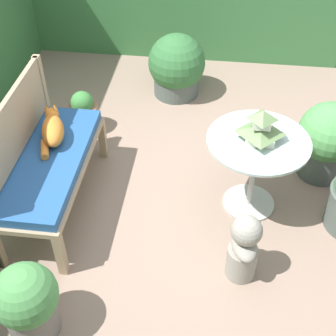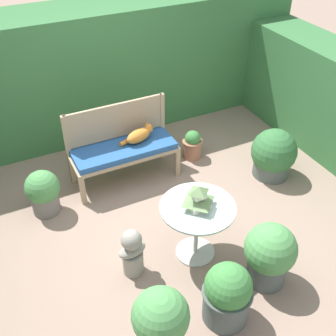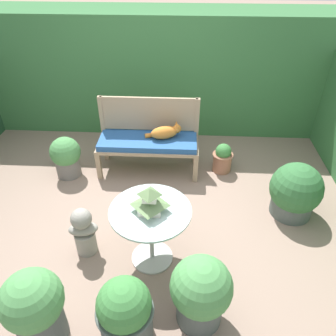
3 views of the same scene
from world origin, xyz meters
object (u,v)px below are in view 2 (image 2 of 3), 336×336
(potted_plant_table_far, at_px, (269,254))
(garden_bench, at_px, (124,152))
(garden_bust, at_px, (132,252))
(potted_plant_patio_mid, at_px, (161,323))
(patio_table, at_px, (197,217))
(potted_plant_hedge_corner, at_px, (192,145))
(potted_plant_bench_right, at_px, (273,155))
(cat, at_px, (139,135))
(potted_plant_table_near, at_px, (43,192))
(potted_plant_bench_left, at_px, (227,294))
(pagoda_birdhouse, at_px, (198,198))

(potted_plant_table_far, bearing_deg, garden_bench, 106.90)
(garden_bust, bearing_deg, potted_plant_patio_mid, -106.93)
(patio_table, distance_m, potted_plant_hedge_corner, 1.79)
(garden_bench, height_order, potted_plant_bench_right, potted_plant_bench_right)
(cat, xyz_separation_m, potted_plant_table_near, (-1.30, -0.20, -0.29))
(potted_plant_bench_left, bearing_deg, pagoda_birdhouse, 80.76)
(potted_plant_hedge_corner, distance_m, potted_plant_bench_left, 2.53)
(patio_table, relative_size, pagoda_birdhouse, 2.82)
(garden_bench, bearing_deg, potted_plant_table_near, -171.14)
(potted_plant_table_near, height_order, potted_plant_hedge_corner, potted_plant_table_near)
(potted_plant_table_near, bearing_deg, potted_plant_bench_left, -62.03)
(potted_plant_bench_left, height_order, potted_plant_table_far, potted_plant_table_far)
(potted_plant_hedge_corner, relative_size, potted_plant_patio_mid, 0.56)
(potted_plant_patio_mid, bearing_deg, potted_plant_hedge_corner, 56.00)
(pagoda_birdhouse, xyz_separation_m, garden_bust, (-0.68, 0.06, -0.49))
(potted_plant_hedge_corner, distance_m, potted_plant_table_far, 2.20)
(potted_plant_bench_right, bearing_deg, potted_plant_bench_left, -137.50)
(potted_plant_bench_right, bearing_deg, cat, 152.38)
(garden_bench, height_order, potted_plant_hedge_corner, garden_bench)
(garden_bust, relative_size, potted_plant_patio_mid, 0.75)
(potted_plant_hedge_corner, bearing_deg, pagoda_birdhouse, -117.62)
(patio_table, height_order, potted_plant_patio_mid, potted_plant_patio_mid)
(potted_plant_table_near, xyz_separation_m, potted_plant_patio_mid, (0.46, -2.18, 0.11))
(cat, xyz_separation_m, patio_table, (-0.04, -1.55, -0.06))
(patio_table, bearing_deg, potted_plant_table_near, 133.06)
(garden_bench, relative_size, potted_plant_hedge_corner, 3.23)
(pagoda_birdhouse, height_order, potted_plant_bench_left, pagoda_birdhouse)
(patio_table, height_order, potted_plant_bench_left, patio_table)
(potted_plant_table_near, height_order, potted_plant_patio_mid, potted_plant_patio_mid)
(patio_table, xyz_separation_m, potted_plant_hedge_corner, (0.82, 1.56, -0.32))
(potted_plant_table_far, relative_size, potted_plant_bench_right, 1.05)
(garden_bust, height_order, potted_plant_patio_mid, potted_plant_patio_mid)
(patio_table, height_order, garden_bust, patio_table)
(garden_bust, height_order, potted_plant_table_far, potted_plant_table_far)
(cat, relative_size, potted_plant_patio_mid, 0.65)
(potted_plant_patio_mid, bearing_deg, patio_table, 46.22)
(patio_table, bearing_deg, potted_plant_table_far, -53.01)
(potted_plant_bench_left, bearing_deg, potted_plant_hedge_corner, 68.07)
(potted_plant_patio_mid, bearing_deg, garden_bench, 75.47)
(garden_bench, distance_m, cat, 0.28)
(pagoda_birdhouse, distance_m, garden_bust, 0.84)
(potted_plant_bench_left, xyz_separation_m, potted_plant_bench_right, (1.68, 1.54, -0.01))
(cat, height_order, potted_plant_patio_mid, potted_plant_patio_mid)
(cat, relative_size, potted_plant_table_far, 0.70)
(pagoda_birdhouse, xyz_separation_m, potted_plant_patio_mid, (-0.80, -0.83, -0.37))
(pagoda_birdhouse, relative_size, potted_plant_bench_right, 0.41)
(patio_table, height_order, pagoda_birdhouse, pagoda_birdhouse)
(potted_plant_bench_left, distance_m, potted_plant_table_far, 0.61)
(pagoda_birdhouse, relative_size, potted_plant_hedge_corner, 0.65)
(potted_plant_table_near, bearing_deg, garden_bust, -65.77)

